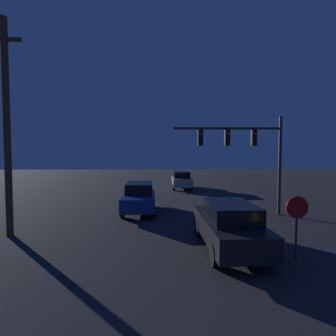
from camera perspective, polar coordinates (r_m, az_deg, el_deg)
The scene contains 6 objects.
car_near at distance 9.95m, azimuth 13.07°, elevation -11.99°, with size 1.96×4.77×1.73m.
car_mid at distance 15.94m, azimuth -6.24°, elevation -6.27°, with size 1.99×4.78×1.73m.
car_far at distance 26.45m, azimuth 2.93°, elevation -2.57°, with size 1.88×4.73×1.73m.
traffic_signal_mast at distance 15.46m, azimuth 16.83°, elevation 4.47°, with size 6.14×0.30×5.58m.
stop_sign at distance 9.70m, azimuth 26.25°, elevation -9.20°, with size 0.74×0.07×2.08m.
utility_pole at distance 12.87m, azimuth -31.68°, elevation 7.92°, with size 1.38×0.28×9.05m.
Camera 1 is at (-0.28, 0.08, 3.45)m, focal length 28.00 mm.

